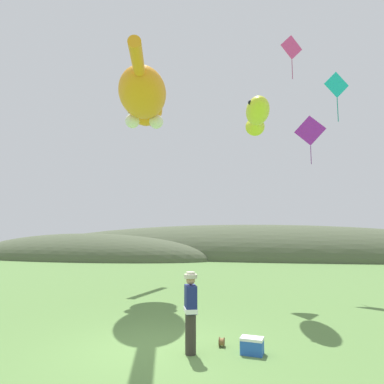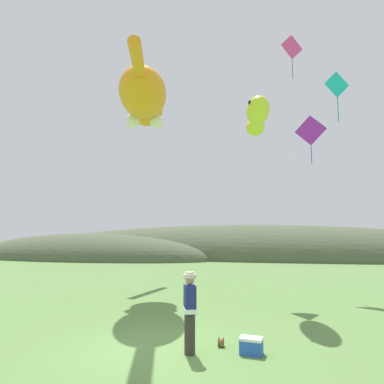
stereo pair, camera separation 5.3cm
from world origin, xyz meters
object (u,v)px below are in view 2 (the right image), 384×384
Objects in this scene: kite_tube_streamer at (144,118)px; kite_diamond_pink at (292,47)px; kite_fish_windsock at (257,114)px; kite_giant_cat at (144,99)px; kite_diamond_teal at (337,85)px; kite_diamond_violet at (310,131)px; festival_attendant at (190,309)px; kite_spool at (221,342)px; picnic_cooler at (251,346)px.

kite_tube_streamer is 9.47m from kite_diamond_pink.
kite_fish_windsock is at bearing -37.02° from kite_tube_streamer.
kite_diamond_pink reaches higher than kite_giant_cat.
kite_diamond_teal is 3.86m from kite_diamond_violet.
kite_diamond_teal is at bearing -14.78° from kite_fish_windsock.
kite_diamond_pink is at bearing 34.61° from kite_fish_windsock.
festival_attendant is 12.40m from kite_diamond_pink.
kite_diamond_teal is 3.51m from kite_diamond_pink.
kite_diamond_teal is at bearing 50.53° from festival_attendant.
kite_diamond_teal is at bearing -52.51° from kite_diamond_pink.
kite_diamond_teal reaches higher than kite_spool.
kite_diamond_violet is at bearing 51.50° from kite_fish_windsock.
kite_diamond_violet is (3.80, 9.04, 6.53)m from festival_attendant.
kite_diamond_violet is at bearing 66.06° from kite_diamond_pink.
kite_tube_streamer is at bearing 116.09° from festival_attendant.
picnic_cooler is at bearing -105.80° from kite_diamond_violet.
festival_attendant is 0.54× the size of kite_fish_windsock.
kite_fish_windsock is (0.08, 5.74, 7.26)m from picnic_cooler.
kite_diamond_pink is (6.59, 0.66, 2.00)m from kite_giant_cat.
picnic_cooler is 11.66m from kite_diamond_violet.
kite_fish_windsock is 8.90m from kite_tube_streamer.
kite_diamond_pink is at bearing 5.68° from kite_giant_cat.
kite_tube_streamer is at bearing 166.71° from kite_diamond_violet.
festival_attendant is 1.22m from kite_spool.
picnic_cooler is 9.25m from kite_fish_windsock.
kite_spool is 0.41× the size of picnic_cooler.
picnic_cooler is 0.16× the size of kite_fish_windsock.
festival_attendant is 0.93× the size of kite_diamond_teal.
kite_giant_cat is at bearing -160.70° from kite_diamond_violet.
festival_attendant is at bearing -112.48° from kite_diamond_pink.
kite_giant_cat is at bearing -174.32° from kite_diamond_pink.
picnic_cooler is 9.78m from kite_diamond_teal.
kite_diamond_pink reaches higher than kite_diamond_violet.
picnic_cooler is at bearing 12.28° from festival_attendant.
picnic_cooler is at bearing -26.16° from kite_spool.
festival_attendant reaches higher than picnic_cooler.
kite_spool is 9.91m from kite_diamond_teal.
kite_fish_windsock is (5.07, -0.40, -1.27)m from kite_giant_cat.
kite_spool is at bearing -110.84° from kite_diamond_violet.
kite_diamond_violet is at bearing -13.29° from kite_tube_streamer.
kite_giant_cat is 3.48× the size of kite_diamond_pink.
kite_diamond_teal is at bearing -8.31° from kite_giant_cat.
kite_diamond_teal is (9.83, -5.98, -1.47)m from kite_tube_streamer.
kite_giant_cat is (-4.27, 5.78, 8.60)m from kite_spool.
kite_tube_streamer is at bearing 153.77° from kite_diamond_pink.
kite_spool is 0.11× the size of kite_diamond_teal.
festival_attendant is at bearing -133.21° from kite_spool.
kite_giant_cat is (-3.66, 6.42, 7.75)m from festival_attendant.
kite_diamond_pink is (1.53, 1.05, 3.27)m from kite_fish_windsock.
kite_spool is at bearing -109.87° from kite_diamond_pink.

